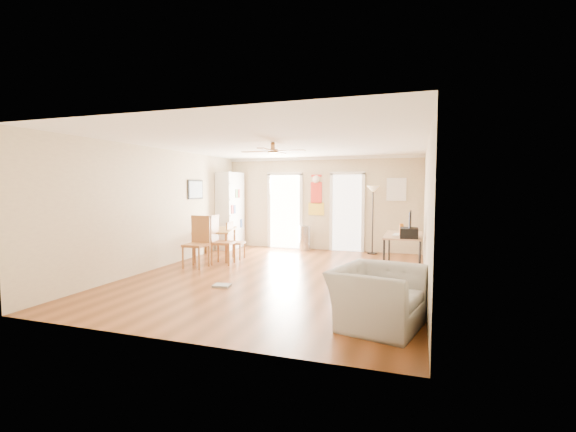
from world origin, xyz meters
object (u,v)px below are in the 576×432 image
(printer, at_px, (409,233))
(armchair, at_px, (378,297))
(dining_chair_right_a, at_px, (236,241))
(torchiere_lamp, at_px, (373,220))
(bookshelf, at_px, (230,211))
(trash_can, at_px, (305,238))
(dining_table, at_px, (216,244))
(computer_desk, at_px, (403,254))
(dining_chair_near, at_px, (196,242))
(dining_chair_right_b, at_px, (223,240))
(wastebasket_a, at_px, (339,276))

(printer, height_order, armchair, printer)
(dining_chair_right_a, bearing_deg, torchiere_lamp, -63.24)
(bookshelf, relative_size, dining_chair_right_a, 2.42)
(trash_can, bearing_deg, dining_chair_right_a, -124.07)
(dining_chair_right_a, height_order, torchiere_lamp, torchiere_lamp)
(dining_table, distance_m, computer_desk, 4.49)
(dining_chair_right_a, bearing_deg, bookshelf, 27.64)
(dining_chair_right_a, distance_m, dining_chair_near, 1.27)
(dining_chair_right_b, height_order, torchiere_lamp, torchiere_lamp)
(dining_chair_near, bearing_deg, armchair, -30.12)
(bookshelf, xyz_separation_m, trash_can, (2.13, 0.32, -0.75))
(trash_can, relative_size, computer_desk, 0.47)
(dining_chair_right_b, bearing_deg, bookshelf, 15.38)
(bookshelf, xyz_separation_m, printer, (4.96, -2.33, -0.20))
(dining_table, relative_size, dining_chair_right_b, 1.29)
(wastebasket_a, bearing_deg, dining_chair_near, 172.53)
(dining_chair_near, xyz_separation_m, wastebasket_a, (3.25, -0.43, -0.42))
(dining_chair_right_a, relative_size, armchair, 0.79)
(computer_desk, bearing_deg, dining_chair_near, -167.96)
(dining_table, bearing_deg, torchiere_lamp, 26.95)
(trash_can, height_order, armchair, armchair)
(computer_desk, bearing_deg, bookshelf, 159.80)
(bookshelf, height_order, dining_table, bookshelf)
(trash_can, xyz_separation_m, armchair, (2.53, -5.45, 0.03))
(trash_can, bearing_deg, printer, -43.04)
(dining_chair_near, xyz_separation_m, computer_desk, (4.32, 0.92, -0.17))
(printer, bearing_deg, computer_desk, 99.56)
(dining_table, bearing_deg, computer_desk, -3.38)
(dining_chair_right_b, relative_size, printer, 2.91)
(dining_table, distance_m, printer, 4.70)
(torchiere_lamp, relative_size, wastebasket_a, 6.65)
(wastebasket_a, xyz_separation_m, armchair, (0.88, -2.01, 0.24))
(bookshelf, distance_m, torchiere_lamp, 4.01)
(dining_chair_right_a, xyz_separation_m, printer, (4.05, -0.83, 0.44))
(dining_table, xyz_separation_m, computer_desk, (4.48, -0.26, 0.03))
(bookshelf, bearing_deg, wastebasket_a, -39.05)
(dining_chair_right_b, relative_size, computer_desk, 0.76)
(torchiere_lamp, bearing_deg, trash_can, -179.66)
(bookshelf, bearing_deg, computer_desk, -19.62)
(dining_chair_near, xyz_separation_m, torchiere_lamp, (3.46, 3.03, 0.34))
(trash_can, distance_m, wastebasket_a, 3.82)
(dining_chair_right_b, bearing_deg, printer, -99.78)
(armchair, bearing_deg, bookshelf, 56.39)
(printer, distance_m, armchair, 2.87)
(bookshelf, height_order, computer_desk, bookshelf)
(trash_can, xyz_separation_m, torchiere_lamp, (1.86, 0.01, 0.55))
(computer_desk, bearing_deg, dining_chair_right_a, 175.77)
(dining_chair_near, bearing_deg, bookshelf, 101.43)
(trash_can, height_order, printer, printer)
(dining_chair_right_b, height_order, wastebasket_a, dining_chair_right_b)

